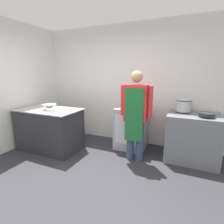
# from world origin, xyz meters

# --- Properties ---
(ground_plane) EXTENTS (14.00, 14.00, 0.00)m
(ground_plane) POSITION_xyz_m (0.00, 0.00, 0.00)
(ground_plane) COLOR #2D2D33
(wall_back) EXTENTS (8.00, 0.05, 2.70)m
(wall_back) POSITION_xyz_m (0.00, 2.18, 1.35)
(wall_back) COLOR white
(wall_back) RESTS_ON ground_plane
(wall_left) EXTENTS (0.05, 8.00, 2.70)m
(wall_left) POSITION_xyz_m (-2.05, 1.00, 1.35)
(wall_left) COLOR white
(wall_left) RESTS_ON ground_plane
(prep_counter) EXTENTS (1.35, 0.78, 0.88)m
(prep_counter) POSITION_xyz_m (-1.30, 1.03, 0.44)
(prep_counter) COLOR #2D2D33
(prep_counter) RESTS_ON ground_plane
(stove) EXTENTS (0.92, 0.74, 0.90)m
(stove) POSITION_xyz_m (1.51, 1.74, 0.44)
(stove) COLOR slate
(stove) RESTS_ON ground_plane
(fridge_unit) EXTENTS (0.64, 0.62, 0.90)m
(fridge_unit) POSITION_xyz_m (0.30, 1.82, 0.45)
(fridge_unit) COLOR #A8ADB2
(fridge_unit) RESTS_ON ground_plane
(person_cook) EXTENTS (0.59, 0.24, 1.67)m
(person_cook) POSITION_xyz_m (0.53, 1.29, 0.94)
(person_cook) COLOR #38476B
(person_cook) RESTS_ON ground_plane
(mixing_bowl) EXTENTS (0.30, 0.30, 0.12)m
(mixing_bowl) POSITION_xyz_m (-1.24, 1.01, 0.94)
(mixing_bowl) COLOR #B2B5BC
(mixing_bowl) RESTS_ON prep_counter
(plastic_tub) EXTENTS (0.13, 0.13, 0.06)m
(plastic_tub) POSITION_xyz_m (-1.06, 0.88, 0.91)
(plastic_tub) COLOR silver
(plastic_tub) RESTS_ON prep_counter
(stock_pot) EXTENTS (0.29, 0.29, 0.25)m
(stock_pot) POSITION_xyz_m (1.31, 1.87, 1.03)
(stock_pot) COLOR #B2B5BC
(stock_pot) RESTS_ON stove
(saute_pan) EXTENTS (0.26, 0.26, 0.06)m
(saute_pan) POSITION_xyz_m (1.70, 1.61, 0.93)
(saute_pan) COLOR #262628
(saute_pan) RESTS_ON stove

